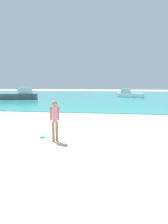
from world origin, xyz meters
The scene contains 5 objects.
water centered at (0.00, 43.07, 0.03)m, with size 160.00×60.00×0.06m, color teal.
person_standing centered at (-1.34, 5.03, 1.00)m, with size 0.37×0.23×1.76m.
frisbee centered at (-2.09, 5.48, 0.01)m, with size 0.29×0.29×0.03m, color blue.
boat_near centered at (-14.06, 26.36, 0.76)m, with size 6.20×3.27×2.01m.
boat_far centered at (4.52, 34.56, 0.65)m, with size 5.29×3.02×1.71m.
Camera 1 is at (1.01, -2.33, 2.40)m, focal length 29.30 mm.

